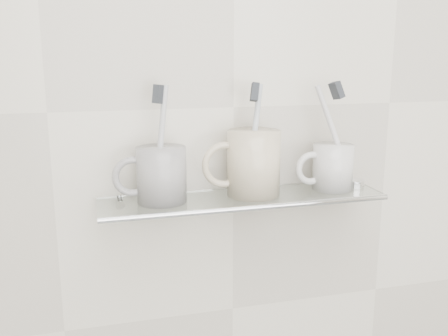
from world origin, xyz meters
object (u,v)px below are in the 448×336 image
object	(u,v)px
mug_center	(254,163)
mug_right	(333,167)
mug_left	(162,175)
shelf_glass	(243,198)

from	to	relation	value
mug_center	mug_right	bearing A→B (deg)	13.10
mug_left	mug_right	xyz separation A→B (m)	(0.32, 0.00, -0.01)
shelf_glass	mug_right	distance (m)	0.18
shelf_glass	mug_left	xyz separation A→B (m)	(-0.14, 0.00, 0.05)
shelf_glass	mug_center	bearing A→B (deg)	13.70
mug_left	mug_right	size ratio (longest dim) A/B	1.13
mug_center	mug_right	distance (m)	0.15
shelf_glass	mug_left	world-z (taller)	mug_left
mug_left	mug_center	bearing A→B (deg)	23.89
shelf_glass	mug_center	xyz separation A→B (m)	(0.02, 0.00, 0.06)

